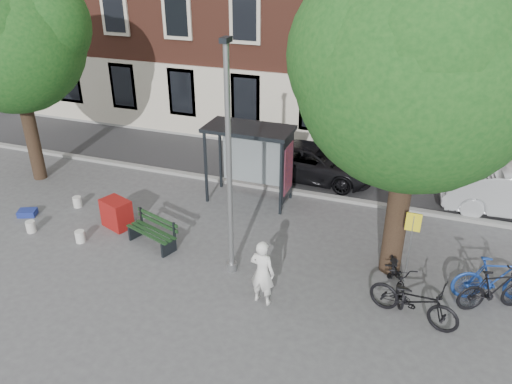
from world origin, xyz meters
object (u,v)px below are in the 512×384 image
at_px(red_stand, 117,213).
at_px(bike_a, 414,300).
at_px(bike_c, 397,275).
at_px(bike_b, 495,279).
at_px(bus_shelter, 261,148).
at_px(notice_sign, 412,233).
at_px(painter, 262,272).
at_px(bench, 153,233).
at_px(lamppost, 229,177).
at_px(car_dark, 314,162).
at_px(bike_d, 495,290).

bearing_deg(red_stand, bike_a, -8.39).
bearing_deg(bike_c, bike_b, -4.50).
xyz_separation_m(bus_shelter, bike_a, (5.31, -4.48, -1.36)).
bearing_deg(notice_sign, bus_shelter, 148.55).
distance_m(bike_b, red_stand, 10.72).
xyz_separation_m(bus_shelter, red_stand, (-3.61, -3.16, -1.47)).
xyz_separation_m(painter, bench, (-3.83, 1.36, -0.47)).
height_order(bus_shelter, red_stand, bus_shelter).
bearing_deg(bike_b, lamppost, 82.81).
relative_size(lamppost, car_dark, 1.32).
xyz_separation_m(painter, car_dark, (-0.57, 7.42, -0.22)).
height_order(bike_b, red_stand, bike_b).
xyz_separation_m(bike_a, notice_sign, (-0.28, 1.24, 1.03)).
distance_m(bike_a, bike_c, 1.05).
distance_m(bike_a, bike_b, 2.29).
distance_m(bus_shelter, bike_a, 7.08).
distance_m(painter, bike_c, 3.42).
relative_size(lamppost, bike_d, 3.32).
distance_m(bench, bike_d, 9.12).
height_order(bench, red_stand, red_stand).
bearing_deg(bus_shelter, painter, -70.34).
xyz_separation_m(bike_d, car_dark, (-5.86, 5.79, 0.09)).
bearing_deg(notice_sign, car_dark, 125.44).
height_order(bike_a, bike_c, bike_a).
xyz_separation_m(bike_a, bike_d, (1.78, 1.05, -0.00)).
height_order(painter, red_stand, painter).
relative_size(bike_b, notice_sign, 0.96).
distance_m(bench, car_dark, 6.89).
bearing_deg(bike_c, bus_shelter, 127.50).
distance_m(bike_d, red_stand, 10.71).
distance_m(bike_a, car_dark, 7.96).
relative_size(bike_b, bike_c, 1.06).
relative_size(bike_c, notice_sign, 0.90).
bearing_deg(painter, bike_a, -163.26).
bearing_deg(painter, notice_sign, -143.20).
bearing_deg(red_stand, bike_b, 0.53).
bearing_deg(car_dark, bike_b, -130.34).
bearing_deg(bike_d, bike_b, -29.71).
xyz_separation_m(lamppost, bench, (-2.63, 0.40, -2.39)).
distance_m(red_stand, notice_sign, 8.72).
height_order(bus_shelter, notice_sign, bus_shelter).
bearing_deg(notice_sign, bike_a, -75.97).
bearing_deg(bench, bike_d, 20.67).
xyz_separation_m(bike_a, bike_b, (1.79, 1.41, 0.06)).
xyz_separation_m(lamppost, bike_b, (6.50, 1.04, -2.17)).
distance_m(lamppost, bus_shelter, 4.24).
xyz_separation_m(lamppost, bike_d, (6.48, 0.68, -2.23)).
bearing_deg(painter, bus_shelter, -63.10).
bearing_deg(lamppost, car_dark, 84.46).
relative_size(bike_a, car_dark, 0.46).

